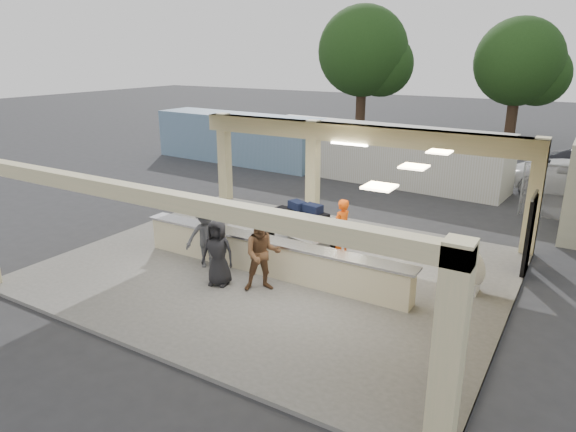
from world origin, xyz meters
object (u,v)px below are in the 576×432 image
Objects in this scene: baggage_counter at (268,256)px; drum_fan at (465,269)px; baggage_handler at (341,229)px; passenger_c at (206,237)px; container_white at (377,153)px; container_blue at (238,138)px; passenger_d at (218,252)px; luggage_cart at (301,222)px; passenger_b at (219,245)px; passenger_a at (262,254)px.

baggage_counter is 7.46× the size of drum_fan.
baggage_handler is 3.83m from passenger_c.
baggage_counter is 12.00m from container_white.
container_blue reaches higher than passenger_c.
passenger_c reaches higher than passenger_d.
luggage_cart is 3.10m from passenger_b.
passenger_d is at bearing -121.01° from drum_fan.
passenger_a is at bearing -48.39° from container_blue.
drum_fan reaches higher than baggage_counter.
container_blue is (-8.22, 0.18, 0.00)m from container_white.
container_blue reaches higher than drum_fan.
passenger_c is (-2.94, -2.45, -0.02)m from baggage_handler.
baggage_handler is 1.02× the size of passenger_c.
luggage_cart is 3.15m from passenger_c.
container_white reaches higher than passenger_a.
baggage_counter is at bearing -47.53° from container_blue.
baggage_counter is at bearing -28.04° from passenger_c.
drum_fan is at bearing -53.20° from container_white.
baggage_handler reaches higher than luggage_cart.
container_white is 8.22m from container_blue.
container_white is at bearing 113.63° from luggage_cart.
container_white reaches higher than passenger_d.
luggage_cart is 2.42× the size of drum_fan.
drum_fan is 5.06m from passenger_a.
passenger_c is at bearing -130.51° from drum_fan.
baggage_counter is 2.34m from baggage_handler.
passenger_a reaches higher than baggage_counter.
passenger_b is 0.13× the size of container_white.
passenger_d is at bearing -80.79° from passenger_c.
passenger_d reaches higher than drum_fan.
baggage_counter is 5.06m from drum_fan.
passenger_c is 0.15× the size of container_white.
container_white is at bearing 61.23° from passenger_a.
luggage_cart reaches higher than drum_fan.
baggage_handler is 3.74m from passenger_d.
drum_fan is 6.34m from passenger_b.
passenger_a is (-4.35, -2.56, 0.37)m from drum_fan.
passenger_a is 1.19m from passenger_d.
baggage_handler is 10.32m from container_white.
drum_fan is 6.85m from passenger_c.
baggage_counter is 4.60× the size of baggage_handler.
passenger_c is at bearing -162.48° from passenger_b.
container_white is at bearing 45.35° from passenger_c.
passenger_a is 2.19m from passenger_c.
container_blue is (-10.30, 12.97, 0.22)m from passenger_a.
passenger_b is (-5.90, -2.31, 0.21)m from drum_fan.
passenger_b is 12.57m from container_white.
luggage_cart is 3.32m from passenger_a.
passenger_b is at bearing -60.93° from passenger_c.
luggage_cart is 1.38× the size of passenger_a.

